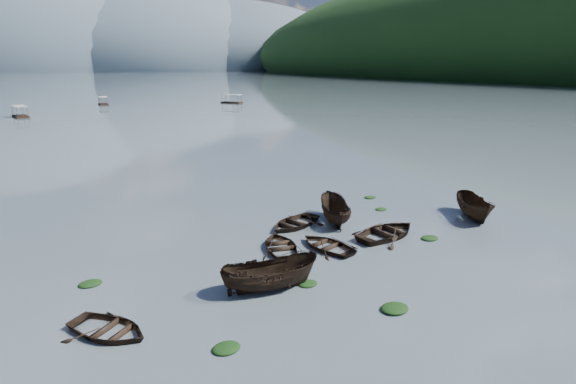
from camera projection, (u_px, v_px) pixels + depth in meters
name	position (u px, v px, depth m)	size (l,w,h in m)	color
ground_plane	(397.00, 288.00, 22.64)	(2400.00, 2400.00, 0.00)	#515D65
haze_mtn_b	(19.00, 71.00, 765.44)	(520.00, 520.00, 340.00)	#475666
haze_mtn_c	(140.00, 70.00, 853.55)	(520.00, 520.00, 260.00)	#475666
haze_mtn_d	(229.00, 69.00, 932.84)	(520.00, 520.00, 220.00)	#475666
rowboat_0	(109.00, 334.00, 18.81)	(2.71, 3.80, 0.79)	black
rowboat_1	(281.00, 249.00, 27.37)	(2.87, 4.02, 0.83)	black
rowboat_2	(270.00, 290.00, 22.45)	(1.87, 4.96, 1.92)	black
rowboat_3	(327.00, 248.00, 27.55)	(2.79, 3.91, 0.81)	black
rowboat_4	(387.00, 236.00, 29.42)	(3.45, 4.83, 1.00)	black
rowboat_5	(473.00, 218.00, 32.98)	(1.85, 4.92, 1.90)	black
rowboat_7	(294.00, 226.00, 31.28)	(3.08, 4.32, 0.89)	black
rowboat_8	(334.00, 222.00, 32.12)	(1.85, 4.91, 1.90)	black
weed_clump_0	(227.00, 349.00, 17.76)	(1.14, 0.93, 0.25)	black
weed_clump_1	(308.00, 285.00, 22.99)	(1.02, 0.82, 0.22)	black
weed_clump_2	(395.00, 310.00, 20.61)	(1.36, 1.09, 0.29)	black
weed_clump_3	(381.00, 210.00, 34.79)	(0.93, 0.78, 0.21)	black
weed_clump_4	(430.00, 239.00, 28.98)	(1.18, 0.93, 0.24)	black
weed_clump_5	(90.00, 285.00, 22.99)	(1.14, 0.92, 0.24)	black
weed_clump_6	(239.00, 269.00, 24.75)	(0.93, 0.77, 0.19)	black
weed_clump_7	(370.00, 198.00, 37.85)	(1.03, 0.83, 0.23)	black
pontoon_left	(21.00, 117.00, 95.51)	(2.49, 5.98, 2.29)	black
pontoon_centre	(104.00, 105.00, 124.56)	(2.29, 5.49, 2.10)	black
pontoon_right	(232.00, 103.00, 129.79)	(2.54, 6.10, 2.34)	black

